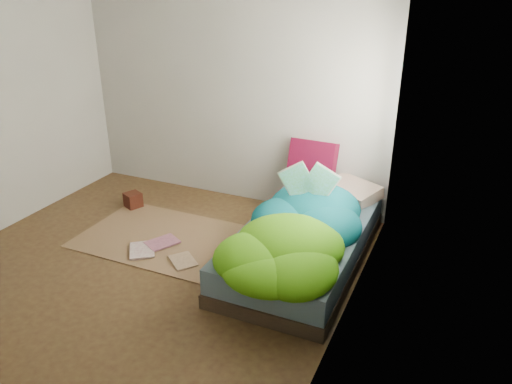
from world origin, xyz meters
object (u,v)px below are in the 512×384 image
at_px(pillow_magenta, 312,164).
at_px(floor_book_b, 157,238).
at_px(floor_book_a, 130,252).
at_px(bed, 304,244).
at_px(open_book, 309,171).
at_px(wooden_box, 133,200).

xyz_separation_m(pillow_magenta, floor_book_b, (-1.17, -1.14, -0.55)).
relative_size(pillow_magenta, floor_book_a, 1.58).
bearing_deg(bed, pillow_magenta, 104.87).
height_order(open_book, wooden_box, open_book).
relative_size(bed, open_book, 4.67).
height_order(wooden_box, floor_book_b, wooden_box).
height_order(bed, floor_book_b, bed).
distance_m(wooden_box, floor_book_a, 1.01).
bearing_deg(open_book, floor_book_a, -167.59).
relative_size(bed, floor_book_a, 6.57).
relative_size(wooden_box, floor_book_a, 0.52).
xyz_separation_m(bed, open_book, (-0.03, 0.15, 0.64)).
xyz_separation_m(bed, wooden_box, (-2.07, 0.28, -0.08)).
height_order(pillow_magenta, floor_book_b, pillow_magenta).
height_order(bed, wooden_box, bed).
relative_size(pillow_magenta, wooden_box, 3.02).
distance_m(bed, wooden_box, 2.09).
bearing_deg(wooden_box, open_book, -3.67).
distance_m(pillow_magenta, floor_book_b, 1.73).
xyz_separation_m(open_book, floor_book_a, (-1.47, -0.70, -0.79)).
distance_m(open_book, wooden_box, 2.17).
relative_size(open_book, wooden_box, 2.68).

